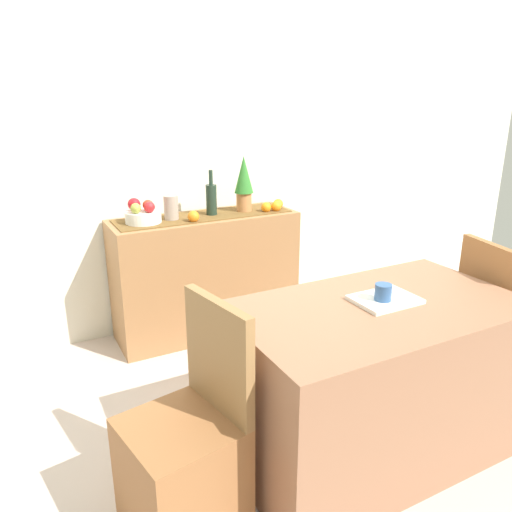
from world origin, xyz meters
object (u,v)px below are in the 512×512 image
sideboard_console (206,275)px  coffee_cup (383,294)px  wine_bottle (211,199)px  ceramic_vase (171,208)px  chair_near_window (185,463)px  dining_table (373,379)px  open_book (385,300)px  potted_plant (244,182)px  chair_by_corner (501,352)px  fruit_bowl (143,217)px

sideboard_console → coffee_cup: 1.56m
wine_bottle → coffee_cup: bearing=-83.7°
ceramic_vase → chair_near_window: bearing=-107.8°
dining_table → open_book: size_ratio=4.63×
coffee_cup → dining_table: bearing=-166.8°
sideboard_console → ceramic_vase: (-0.23, 0.00, 0.50)m
potted_plant → chair_by_corner: 1.88m
ceramic_vase → potted_plant: 0.54m
sideboard_console → open_book: size_ratio=4.49×
coffee_cup → chair_near_window: (-0.93, -0.00, -0.52)m
coffee_cup → chair_by_corner: bearing=-0.1°
wine_bottle → dining_table: bearing=-84.4°
sideboard_console → wine_bottle: 0.53m
sideboard_console → potted_plant: 0.69m
fruit_bowl → coffee_cup: (0.63, -1.50, -0.09)m
dining_table → potted_plant: bearing=86.5°
coffee_cup → fruit_bowl: bearing=112.8°
potted_plant → dining_table: size_ratio=0.30×
chair_near_window → ceramic_vase: bearing=72.2°
potted_plant → dining_table: 1.65m
chair_near_window → chair_by_corner: same height
open_book → dining_table: bearing=-158.4°
ceramic_vase → chair_by_corner: 2.12m
sideboard_console → fruit_bowl: fruit_bowl is taller
sideboard_console → wine_bottle: bearing=0.0°
wine_bottle → open_book: 1.52m
fruit_bowl → dining_table: (0.61, -1.51, -0.51)m
potted_plant → chair_near_window: size_ratio=0.43×
open_book → chair_by_corner: (0.87, -0.02, -0.48)m
potted_plant → chair_near_window: 1.97m
wine_bottle → chair_near_window: (-0.76, -1.50, -0.68)m
wine_bottle → chair_by_corner: bearing=-54.8°
ceramic_vase → open_book: size_ratio=0.57×
fruit_bowl → ceramic_vase: 0.19m
wine_bottle → coffee_cup: wine_bottle is taller
dining_table → chair_by_corner: chair_by_corner is taller
dining_table → chair_by_corner: 0.92m
dining_table → chair_near_window: 0.92m
fruit_bowl → sideboard_console: bearing=0.0°
ceramic_vase → chair_near_window: ceramic_vase is taller
sideboard_console → chair_near_window: 1.67m
ceramic_vase → potted_plant: potted_plant is taller
ceramic_vase → chair_near_window: (-0.48, -1.50, -0.65)m
open_book → coffee_cup: 0.05m
fruit_bowl → potted_plant: size_ratio=0.59×
open_book → chair_by_corner: size_ratio=0.31×
wine_bottle → ceramic_vase: 0.28m
potted_plant → coffee_cup: 1.53m
wine_bottle → open_book: size_ratio=1.09×
sideboard_console → fruit_bowl: bearing=180.0°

